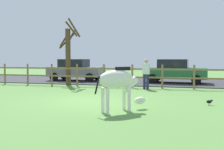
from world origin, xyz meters
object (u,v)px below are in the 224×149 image
crow_on_grass (209,102)px  visitor_near_fence (146,73)px  zebra (118,82)px  parked_car_grey (76,70)px  bare_tree (68,53)px  parked_car_green (175,71)px

crow_on_grass → visitor_near_fence: (-2.81, 4.22, 0.78)m
zebra → visitor_near_fence: visitor_near_fence is taller
parked_car_grey → visitor_near_fence: visitor_near_fence is taller
bare_tree → zebra: 8.71m
parked_car_green → bare_tree: bearing=-156.9°
bare_tree → visitor_near_fence: 5.17m
parked_car_grey → parked_car_green: same height
parked_car_grey → parked_car_green: 7.06m
zebra → crow_on_grass: (2.89, 1.95, -0.80)m
parked_car_green → zebra: bearing=-98.7°
bare_tree → crow_on_grass: bearing=-33.7°
zebra → parked_car_green: 9.98m
zebra → parked_car_grey: bearing=119.3°
zebra → parked_car_grey: parked_car_grey is taller
parked_car_green → visitor_near_fence: size_ratio=2.51×
crow_on_grass → bare_tree: bearing=146.3°
bare_tree → parked_car_green: (6.39, 2.72, -1.14)m
bare_tree → visitor_near_fence: (4.96, -0.97, -1.08)m
zebra → parked_car_grey: size_ratio=0.38×
bare_tree → visitor_near_fence: size_ratio=2.48×
crow_on_grass → parked_car_grey: size_ratio=0.05×
parked_car_green → visitor_near_fence: (-1.43, -3.69, 0.06)m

